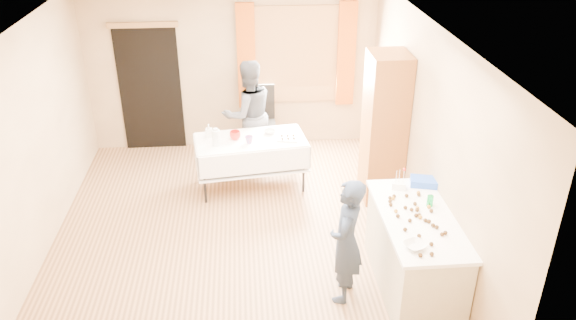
{
  "coord_description": "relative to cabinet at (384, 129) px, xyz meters",
  "views": [
    {
      "loc": [
        0.15,
        -5.75,
        4.06
      ],
      "look_at": [
        0.64,
        0.0,
        1.07
      ],
      "focal_mm": 35.0,
      "sensor_mm": 36.0,
      "label": 1
    }
  ],
  "objects": [
    {
      "name": "floor",
      "position": [
        -1.99,
        -0.89,
        -1.03
      ],
      "size": [
        4.5,
        5.5,
        0.02
      ],
      "primitive_type": "cube",
      "color": "#9E7047",
      "rests_on": "ground"
    },
    {
      "name": "ceiling",
      "position": [
        -1.99,
        -0.89,
        1.59
      ],
      "size": [
        4.5,
        5.5,
        0.02
      ],
      "primitive_type": "cube",
      "color": "white",
      "rests_on": "floor"
    },
    {
      "name": "wall_back",
      "position": [
        -1.99,
        1.87,
        0.28
      ],
      "size": [
        4.5,
        0.02,
        2.6
      ],
      "primitive_type": "cube",
      "color": "tan",
      "rests_on": "floor"
    },
    {
      "name": "wall_front",
      "position": [
        -1.99,
        -3.65,
        0.28
      ],
      "size": [
        4.5,
        0.02,
        2.6
      ],
      "primitive_type": "cube",
      "color": "tan",
      "rests_on": "floor"
    },
    {
      "name": "wall_left",
      "position": [
        -4.25,
        -0.89,
        0.28
      ],
      "size": [
        0.02,
        5.5,
        2.6
      ],
      "primitive_type": "cube",
      "color": "tan",
      "rests_on": "floor"
    },
    {
      "name": "wall_right",
      "position": [
        0.27,
        -0.89,
        0.28
      ],
      "size": [
        0.02,
        5.5,
        2.6
      ],
      "primitive_type": "cube",
      "color": "tan",
      "rests_on": "floor"
    },
    {
      "name": "window_frame",
      "position": [
        -0.99,
        1.83,
        0.48
      ],
      "size": [
        1.32,
        0.06,
        1.52
      ],
      "primitive_type": "cube",
      "color": "olive",
      "rests_on": "wall_back"
    },
    {
      "name": "window_pane",
      "position": [
        -0.99,
        1.82,
        0.48
      ],
      "size": [
        1.2,
        0.02,
        1.4
      ],
      "primitive_type": "cube",
      "color": "white",
      "rests_on": "wall_back"
    },
    {
      "name": "curtain_left",
      "position": [
        -1.77,
        1.78,
        0.48
      ],
      "size": [
        0.28,
        0.06,
        1.65
      ],
      "primitive_type": "cube",
      "color": "#B45012",
      "rests_on": "wall_back"
    },
    {
      "name": "curtain_right",
      "position": [
        -0.21,
        1.78,
        0.48
      ],
      "size": [
        0.28,
        0.06,
        1.65
      ],
      "primitive_type": "cube",
      "color": "#B45012",
      "rests_on": "wall_back"
    },
    {
      "name": "doorway",
      "position": [
        -3.29,
        1.84,
        -0.02
      ],
      "size": [
        0.95,
        0.04,
        2.0
      ],
      "primitive_type": "cube",
      "color": "black",
      "rests_on": "floor"
    },
    {
      "name": "door_lintel",
      "position": [
        -3.29,
        1.81,
        1.0
      ],
      "size": [
        1.05,
        0.06,
        0.08
      ],
      "primitive_type": "cube",
      "color": "olive",
      "rests_on": "wall_back"
    },
    {
      "name": "cabinet",
      "position": [
        0.0,
        0.0,
        0.0
      ],
      "size": [
        0.5,
        0.6,
        2.04
      ],
      "primitive_type": "cube",
      "color": "brown",
      "rests_on": "floor"
    },
    {
      "name": "counter",
      "position": [
        -0.1,
        -1.95,
        -0.57
      ],
      "size": [
        0.75,
        1.58,
        0.91
      ],
      "color": "beige",
      "rests_on": "floor"
    },
    {
      "name": "party_table",
      "position": [
        -1.77,
        0.41,
        -0.58
      ],
      "size": [
        1.62,
        0.98,
        0.75
      ],
      "rotation": [
        0.0,
        0.0,
        0.13
      ],
      "color": "black",
      "rests_on": "floor"
    },
    {
      "name": "chair",
      "position": [
        -1.57,
        1.51,
        -0.7
      ],
      "size": [
        0.45,
        0.45,
        1.08
      ],
      "rotation": [
        0.0,
        0.0,
        -0.01
      ],
      "color": "black",
      "rests_on": "floor"
    },
    {
      "name": "girl",
      "position": [
        -0.85,
        -2.02,
        -0.32
      ],
      "size": [
        0.73,
        0.68,
        1.4
      ],
      "primitive_type": "imported",
      "rotation": [
        0.0,
        0.0,
        -1.94
      ],
      "color": "#1C263B",
      "rests_on": "floor"
    },
    {
      "name": "woman",
      "position": [
        -1.77,
        1.1,
        -0.19
      ],
      "size": [
        1.21,
        1.14,
        1.66
      ],
      "primitive_type": "imported",
      "rotation": [
        0.0,
        0.0,
        3.49
      ],
      "color": "black",
      "rests_on": "floor"
    },
    {
      "name": "soda_can",
      "position": [
        0.07,
        -1.75,
        -0.05
      ],
      "size": [
        0.07,
        0.07,
        0.12
      ],
      "primitive_type": "cylinder",
      "rotation": [
        0.0,
        0.0,
        0.04
      ],
      "color": "#0E993C",
      "rests_on": "counter"
    },
    {
      "name": "mixing_bowl",
      "position": [
        -0.29,
        -2.46,
        -0.09
      ],
      "size": [
        0.35,
        0.35,
        0.05
      ],
      "primitive_type": "imported",
      "rotation": [
        0.0,
        0.0,
        0.42
      ],
      "color": "white",
      "rests_on": "counter"
    },
    {
      "name": "foam_block",
      "position": [
        -0.16,
        -1.38,
        -0.07
      ],
      "size": [
        0.17,
        0.14,
        0.08
      ],
      "primitive_type": "cube",
      "rotation": [
        0.0,
        0.0,
        -0.32
      ],
      "color": "white",
      "rests_on": "counter"
    },
    {
      "name": "blue_basket",
      "position": [
        0.14,
        -1.31,
        -0.07
      ],
      "size": [
        0.34,
        0.27,
        0.08
      ],
      "primitive_type": "cube",
      "rotation": [
        0.0,
        0.0,
        -0.25
      ],
      "color": "blue",
      "rests_on": "counter"
    },
    {
      "name": "pitcher",
      "position": [
        -2.23,
        0.25,
        -0.16
      ],
      "size": [
        0.15,
        0.15,
        0.22
      ],
      "primitive_type": "cylinder",
      "rotation": [
        0.0,
        0.0,
        0.44
      ],
      "color": "silver",
      "rests_on": "party_table"
    },
    {
      "name": "cup_red",
      "position": [
        -1.97,
        0.42,
        -0.21
      ],
      "size": [
        0.2,
        0.2,
        0.12
      ],
      "primitive_type": "imported",
      "rotation": [
        0.0,
        0.0,
        -0.15
      ],
      "color": "red",
      "rests_on": "party_table"
    },
    {
      "name": "cup_rainbow",
      "position": [
        -1.79,
        0.28,
        -0.22
      ],
      "size": [
        0.15,
        0.15,
        0.1
      ],
      "primitive_type": "imported",
      "rotation": [
        0.0,
        0.0,
        -0.18
      ],
      "color": "red",
      "rests_on": "party_table"
    },
    {
      "name": "small_bowl",
      "position": [
        -1.49,
        0.57,
        -0.25
      ],
      "size": [
        0.23,
        0.23,
        0.05
      ],
      "primitive_type": "imported",
      "rotation": [
        0.0,
        0.0,
        0.22
      ],
      "color": "white",
      "rests_on": "party_table"
    },
    {
      "name": "pastry_tray",
      "position": [
        -1.25,
        0.35,
        -0.26
      ],
      "size": [
        0.31,
        0.25,
        0.02
      ],
      "primitive_type": "cube",
      "rotation": [
        0.0,
        0.0,
        -0.2
      ],
      "color": "white",
      "rests_on": "party_table"
    },
    {
      "name": "bottle",
      "position": [
        -2.34,
        0.52,
        -0.18
      ],
      "size": [
        0.09,
        0.1,
        0.19
      ],
      "primitive_type": "imported",
      "rotation": [
        0.0,
        0.0,
        -0.05
      ],
      "color": "white",
      "rests_on": "party_table"
    },
    {
      "name": "cake_balls",
      "position": [
        -0.13,
        -1.94,
        -0.09
      ],
      "size": [
        0.47,
        1.14,
        0.04
      ],
      "color": "#3F2314",
      "rests_on": "counter"
    }
  ]
}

